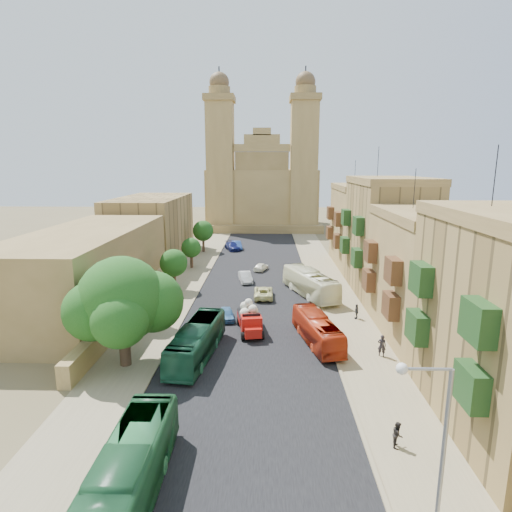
# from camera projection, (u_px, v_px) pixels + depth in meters

# --- Properties ---
(ground) EXTENTS (260.00, 260.00, 0.00)m
(ground) POSITION_uv_depth(u_px,v_px,m) (245.00, 393.00, 29.09)
(ground) COLOR brown
(road_surface) EXTENTS (14.00, 140.00, 0.01)m
(road_surface) POSITION_uv_depth(u_px,v_px,m) (257.00, 278.00, 58.41)
(road_surface) COLOR black
(road_surface) RESTS_ON ground
(sidewalk_east) EXTENTS (5.00, 140.00, 0.01)m
(sidewalk_east) POSITION_uv_depth(u_px,v_px,m) (327.00, 279.00, 58.14)
(sidewalk_east) COLOR #867858
(sidewalk_east) RESTS_ON ground
(sidewalk_west) EXTENTS (5.00, 140.00, 0.01)m
(sidewalk_west) POSITION_uv_depth(u_px,v_px,m) (188.00, 278.00, 58.68)
(sidewalk_west) COLOR #867858
(sidewalk_west) RESTS_ON ground
(kerb_east) EXTENTS (0.25, 140.00, 0.12)m
(kerb_east) POSITION_uv_depth(u_px,v_px,m) (308.00, 278.00, 58.20)
(kerb_east) COLOR #867858
(kerb_east) RESTS_ON ground
(kerb_west) EXTENTS (0.25, 140.00, 0.12)m
(kerb_west) POSITION_uv_depth(u_px,v_px,m) (206.00, 278.00, 58.59)
(kerb_west) COLOR #867858
(kerb_west) RESTS_ON ground
(townhouse_b) EXTENTS (9.00, 14.00, 14.90)m
(townhouse_b) POSITION_uv_depth(u_px,v_px,m) (429.00, 274.00, 38.20)
(townhouse_b) COLOR olive
(townhouse_b) RESTS_ON ground
(townhouse_c) EXTENTS (9.00, 14.00, 17.40)m
(townhouse_c) POSITION_uv_depth(u_px,v_px,m) (388.00, 235.00, 51.62)
(townhouse_c) COLOR olive
(townhouse_c) RESTS_ON ground
(townhouse_d) EXTENTS (9.00, 14.00, 15.90)m
(townhouse_d) POSITION_uv_depth(u_px,v_px,m) (362.00, 225.00, 65.46)
(townhouse_d) COLOR olive
(townhouse_d) RESTS_ON ground
(west_wall) EXTENTS (1.00, 40.00, 1.80)m
(west_wall) POSITION_uv_depth(u_px,v_px,m) (145.00, 293.00, 48.80)
(west_wall) COLOR olive
(west_wall) RESTS_ON ground
(west_building_low) EXTENTS (10.00, 28.00, 8.40)m
(west_building_low) POSITION_uv_depth(u_px,v_px,m) (88.00, 269.00, 46.31)
(west_building_low) COLOR olive
(west_building_low) RESTS_ON ground
(west_building_mid) EXTENTS (10.00, 22.00, 10.00)m
(west_building_mid) POSITION_uv_depth(u_px,v_px,m) (152.00, 227.00, 71.55)
(west_building_mid) COLOR olive
(west_building_mid) RESTS_ON ground
(church) EXTENTS (28.00, 22.50, 36.30)m
(church) POSITION_uv_depth(u_px,v_px,m) (262.00, 189.00, 103.93)
(church) COLOR olive
(church) RESTS_ON ground
(ficus_tree) EXTENTS (8.60, 7.92, 8.60)m
(ficus_tree) POSITION_uv_depth(u_px,v_px,m) (123.00, 302.00, 32.20)
(ficus_tree) COLOR #3C2B1E
(ficus_tree) RESTS_ON ground
(street_tree_a) EXTENTS (3.05, 3.05, 4.68)m
(street_tree_a) POSITION_uv_depth(u_px,v_px,m) (146.00, 295.00, 40.44)
(street_tree_a) COLOR #3C2B1E
(street_tree_a) RESTS_ON ground
(street_tree_b) EXTENTS (3.38, 3.38, 5.19)m
(street_tree_b) POSITION_uv_depth(u_px,v_px,m) (174.00, 263.00, 52.10)
(street_tree_b) COLOR #3C2B1E
(street_tree_b) RESTS_ON ground
(street_tree_c) EXTENTS (2.96, 2.96, 4.55)m
(street_tree_c) POSITION_uv_depth(u_px,v_px,m) (191.00, 248.00, 63.92)
(street_tree_c) COLOR #3C2B1E
(street_tree_c) RESTS_ON ground
(street_tree_d) EXTENTS (3.65, 3.65, 5.61)m
(street_tree_d) POSITION_uv_depth(u_px,v_px,m) (203.00, 231.00, 75.49)
(street_tree_d) COLOR #3C2B1E
(street_tree_d) RESTS_ON ground
(streetlamp) EXTENTS (2.11, 0.44, 8.22)m
(streetlamp) POSITION_uv_depth(u_px,v_px,m) (432.00, 438.00, 16.05)
(streetlamp) COLOR gray
(streetlamp) RESTS_ON ground
(red_truck) EXTENTS (2.77, 5.33, 2.98)m
(red_truck) POSITION_uv_depth(u_px,v_px,m) (250.00, 318.00, 39.53)
(red_truck) COLOR #B2150D
(red_truck) RESTS_ON ground
(olive_pickup) EXTENTS (2.87, 5.08, 1.98)m
(olive_pickup) POSITION_uv_depth(u_px,v_px,m) (308.00, 282.00, 53.10)
(olive_pickup) COLOR #4D5C22
(olive_pickup) RESTS_ON ground
(bus_green_south) EXTENTS (2.51, 10.57, 2.94)m
(bus_green_south) POSITION_uv_depth(u_px,v_px,m) (128.00, 476.00, 19.29)
(bus_green_south) COLOR #236337
(bus_green_south) RESTS_ON ground
(bus_green_north) EXTENTS (3.60, 10.26, 2.80)m
(bus_green_north) POSITION_uv_depth(u_px,v_px,m) (197.00, 341.00, 34.28)
(bus_green_north) COLOR #1C5537
(bus_green_north) RESTS_ON ground
(bus_red_east) EXTENTS (3.90, 9.09, 2.46)m
(bus_red_east) POSITION_uv_depth(u_px,v_px,m) (317.00, 330.00, 37.07)
(bus_red_east) COLOR #B73013
(bus_red_east) RESTS_ON ground
(bus_cream_east) EXTENTS (6.17, 10.98, 3.00)m
(bus_cream_east) POSITION_uv_depth(u_px,v_px,m) (310.00, 283.00, 50.56)
(bus_cream_east) COLOR #FCF9CC
(bus_cream_east) RESTS_ON ground
(car_blue_a) EXTENTS (1.92, 3.51, 1.13)m
(car_blue_a) POSITION_uv_depth(u_px,v_px,m) (227.00, 314.00, 42.83)
(car_blue_a) COLOR teal
(car_blue_a) RESTS_ON ground
(car_white_a) EXTENTS (2.22, 4.27, 1.34)m
(car_white_a) POSITION_uv_depth(u_px,v_px,m) (245.00, 277.00, 56.55)
(car_white_a) COLOR silver
(car_white_a) RESTS_ON ground
(car_cream) EXTENTS (2.21, 4.69, 1.30)m
(car_cream) POSITION_uv_depth(u_px,v_px,m) (263.00, 292.00, 49.91)
(car_cream) COLOR beige
(car_cream) RESTS_ON ground
(car_dkblue) EXTENTS (3.52, 5.21, 1.40)m
(car_dkblue) POSITION_uv_depth(u_px,v_px,m) (232.00, 246.00, 77.73)
(car_dkblue) COLOR navy
(car_dkblue) RESTS_ON ground
(car_white_b) EXTENTS (2.42, 3.61, 1.14)m
(car_white_b) POSITION_uv_depth(u_px,v_px,m) (261.00, 267.00, 62.64)
(car_white_b) COLOR white
(car_white_b) RESTS_ON ground
(car_blue_b) EXTENTS (2.41, 4.61, 1.45)m
(car_blue_b) POSITION_uv_depth(u_px,v_px,m) (237.00, 245.00, 78.57)
(car_blue_b) COLOR #2D51A2
(car_blue_b) RESTS_ON ground
(pedestrian_a) EXTENTS (0.76, 0.60, 1.82)m
(pedestrian_a) POSITION_uv_depth(u_px,v_px,m) (382.00, 346.00, 34.57)
(pedestrian_a) COLOR black
(pedestrian_a) RESTS_ON ground
(pedestrian_b) EXTENTS (0.75, 0.85, 1.48)m
(pedestrian_b) POSITION_uv_depth(u_px,v_px,m) (398.00, 434.00, 23.47)
(pedestrian_b) COLOR #272320
(pedestrian_b) RESTS_ON ground
(pedestrian_c) EXTENTS (0.43, 0.92, 1.54)m
(pedestrian_c) POSITION_uv_depth(u_px,v_px,m) (356.00, 311.00, 43.00)
(pedestrian_c) COLOR #343437
(pedestrian_c) RESTS_ON ground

